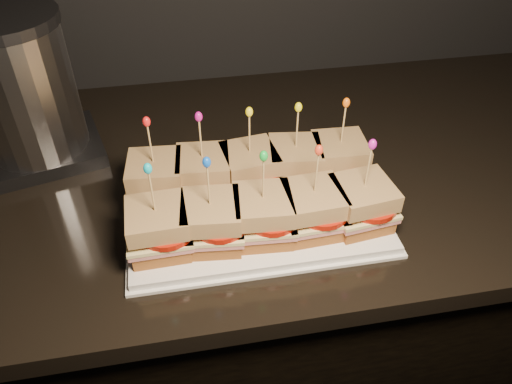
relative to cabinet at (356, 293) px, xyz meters
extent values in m
cube|color=black|center=(0.00, 0.00, 0.00)|extent=(2.64, 0.69, 0.84)
cube|color=black|center=(0.00, 0.00, 0.44)|extent=(2.68, 0.73, 0.04)
cube|color=white|center=(-0.29, -0.15, 0.46)|extent=(0.41, 0.26, 0.02)
cube|color=white|center=(-0.29, -0.15, 0.46)|extent=(0.42, 0.27, 0.01)
cube|color=brown|center=(-0.45, -0.09, 0.49)|extent=(0.09, 0.09, 0.02)
cube|color=#C66D68|center=(-0.45, -0.09, 0.50)|extent=(0.10, 0.10, 0.01)
cube|color=#ECDB8F|center=(-0.45, -0.09, 0.51)|extent=(0.10, 0.10, 0.01)
cylinder|color=#AB1708|center=(-0.43, -0.10, 0.52)|extent=(0.08, 0.08, 0.01)
cube|color=brown|center=(-0.45, -0.09, 0.53)|extent=(0.09, 0.09, 0.03)
cylinder|color=tan|center=(-0.45, -0.09, 0.58)|extent=(0.00, 0.00, 0.09)
ellipsoid|color=red|center=(-0.45, -0.09, 0.62)|extent=(0.01, 0.01, 0.02)
cube|color=brown|center=(-0.37, -0.09, 0.49)|extent=(0.09, 0.09, 0.02)
cube|color=#C66D68|center=(-0.37, -0.09, 0.50)|extent=(0.10, 0.10, 0.01)
cube|color=#ECDB8F|center=(-0.37, -0.09, 0.51)|extent=(0.10, 0.10, 0.01)
cylinder|color=#AB1708|center=(-0.36, -0.10, 0.52)|extent=(0.08, 0.08, 0.01)
cube|color=brown|center=(-0.37, -0.09, 0.53)|extent=(0.09, 0.09, 0.03)
cylinder|color=tan|center=(-0.37, -0.09, 0.58)|extent=(0.00, 0.00, 0.09)
ellipsoid|color=#C5128B|center=(-0.37, -0.09, 0.62)|extent=(0.01, 0.01, 0.02)
cube|color=brown|center=(-0.29, -0.09, 0.49)|extent=(0.09, 0.09, 0.02)
cube|color=#C66D68|center=(-0.29, -0.09, 0.50)|extent=(0.10, 0.10, 0.01)
cube|color=#ECDB8F|center=(-0.29, -0.09, 0.51)|extent=(0.11, 0.10, 0.01)
cylinder|color=#AB1708|center=(-0.28, -0.10, 0.52)|extent=(0.08, 0.08, 0.01)
cube|color=brown|center=(-0.29, -0.09, 0.53)|extent=(0.10, 0.10, 0.03)
cylinder|color=tan|center=(-0.29, -0.09, 0.58)|extent=(0.00, 0.00, 0.09)
ellipsoid|color=yellow|center=(-0.29, -0.09, 0.62)|extent=(0.01, 0.01, 0.02)
cube|color=brown|center=(-0.21, -0.09, 0.49)|extent=(0.10, 0.10, 0.02)
cube|color=#C66D68|center=(-0.21, -0.09, 0.50)|extent=(0.10, 0.10, 0.01)
cube|color=#ECDB8F|center=(-0.21, -0.09, 0.51)|extent=(0.11, 0.10, 0.01)
cylinder|color=#AB1708|center=(-0.20, -0.10, 0.52)|extent=(0.08, 0.08, 0.01)
cube|color=brown|center=(-0.21, -0.09, 0.53)|extent=(0.10, 0.10, 0.03)
cylinder|color=tan|center=(-0.21, -0.09, 0.58)|extent=(0.00, 0.00, 0.09)
ellipsoid|color=yellow|center=(-0.21, -0.09, 0.62)|extent=(0.01, 0.01, 0.02)
cube|color=brown|center=(-0.13, -0.09, 0.49)|extent=(0.09, 0.09, 0.02)
cube|color=#C66D68|center=(-0.13, -0.09, 0.50)|extent=(0.10, 0.09, 0.01)
cube|color=#ECDB8F|center=(-0.13, -0.09, 0.51)|extent=(0.10, 0.10, 0.01)
cylinder|color=#AB1708|center=(-0.12, -0.10, 0.52)|extent=(0.08, 0.08, 0.01)
cube|color=brown|center=(-0.13, -0.09, 0.53)|extent=(0.09, 0.09, 0.03)
cylinder|color=tan|center=(-0.13, -0.09, 0.58)|extent=(0.00, 0.00, 0.09)
ellipsoid|color=orange|center=(-0.13, -0.09, 0.62)|extent=(0.01, 0.01, 0.02)
cube|color=brown|center=(-0.45, -0.21, 0.49)|extent=(0.09, 0.09, 0.02)
cube|color=#C66D68|center=(-0.45, -0.21, 0.50)|extent=(0.10, 0.09, 0.01)
cube|color=#ECDB8F|center=(-0.45, -0.21, 0.51)|extent=(0.10, 0.09, 0.01)
cylinder|color=#AB1708|center=(-0.43, -0.22, 0.52)|extent=(0.08, 0.08, 0.01)
cube|color=brown|center=(-0.45, -0.21, 0.53)|extent=(0.09, 0.09, 0.03)
cylinder|color=tan|center=(-0.45, -0.21, 0.58)|extent=(0.00, 0.00, 0.09)
ellipsoid|color=#0EAEC2|center=(-0.45, -0.21, 0.62)|extent=(0.01, 0.01, 0.02)
cube|color=brown|center=(-0.37, -0.21, 0.49)|extent=(0.09, 0.09, 0.02)
cube|color=#C66D68|center=(-0.37, -0.21, 0.50)|extent=(0.10, 0.10, 0.01)
cube|color=#ECDB8F|center=(-0.37, -0.21, 0.51)|extent=(0.10, 0.10, 0.01)
cylinder|color=#AB1708|center=(-0.36, -0.22, 0.52)|extent=(0.08, 0.08, 0.01)
cube|color=brown|center=(-0.37, -0.21, 0.53)|extent=(0.09, 0.09, 0.03)
cylinder|color=tan|center=(-0.37, -0.21, 0.58)|extent=(0.00, 0.00, 0.09)
ellipsoid|color=blue|center=(-0.37, -0.21, 0.62)|extent=(0.01, 0.01, 0.02)
cube|color=brown|center=(-0.29, -0.21, 0.49)|extent=(0.09, 0.09, 0.02)
cube|color=#C66D68|center=(-0.29, -0.21, 0.50)|extent=(0.10, 0.10, 0.01)
cube|color=#ECDB8F|center=(-0.29, -0.21, 0.51)|extent=(0.10, 0.10, 0.01)
cylinder|color=#AB1708|center=(-0.28, -0.22, 0.52)|extent=(0.08, 0.08, 0.01)
cube|color=brown|center=(-0.29, -0.21, 0.53)|extent=(0.09, 0.09, 0.03)
cylinder|color=tan|center=(-0.29, -0.21, 0.58)|extent=(0.00, 0.00, 0.09)
ellipsoid|color=green|center=(-0.29, -0.21, 0.62)|extent=(0.01, 0.01, 0.02)
cube|color=brown|center=(-0.21, -0.21, 0.49)|extent=(0.09, 0.09, 0.02)
cube|color=#C66D68|center=(-0.21, -0.21, 0.50)|extent=(0.10, 0.09, 0.01)
cube|color=#ECDB8F|center=(-0.21, -0.21, 0.51)|extent=(0.10, 0.10, 0.01)
cylinder|color=#AB1708|center=(-0.20, -0.22, 0.52)|extent=(0.08, 0.08, 0.01)
cube|color=brown|center=(-0.21, -0.21, 0.53)|extent=(0.09, 0.09, 0.03)
cylinder|color=tan|center=(-0.21, -0.21, 0.58)|extent=(0.00, 0.00, 0.09)
ellipsoid|color=red|center=(-0.21, -0.21, 0.62)|extent=(0.01, 0.01, 0.02)
cube|color=brown|center=(-0.13, -0.21, 0.49)|extent=(0.09, 0.09, 0.02)
cube|color=#C66D68|center=(-0.13, -0.21, 0.50)|extent=(0.10, 0.10, 0.01)
cube|color=#ECDB8F|center=(-0.13, -0.21, 0.51)|extent=(0.11, 0.10, 0.01)
cylinder|color=#AB1708|center=(-0.12, -0.22, 0.52)|extent=(0.08, 0.08, 0.01)
cube|color=brown|center=(-0.13, -0.21, 0.53)|extent=(0.10, 0.10, 0.03)
cylinder|color=tan|center=(-0.13, -0.21, 0.58)|extent=(0.00, 0.00, 0.09)
ellipsoid|color=#C419AC|center=(-0.13, -0.21, 0.62)|extent=(0.01, 0.01, 0.02)
cube|color=#262628|center=(-0.66, 0.09, 0.47)|extent=(0.25, 0.23, 0.03)
cylinder|color=silver|center=(-0.66, 0.09, 0.60)|extent=(0.18, 0.18, 0.23)
camera|label=1|loc=(-0.40, -0.75, 1.03)|focal=35.00mm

